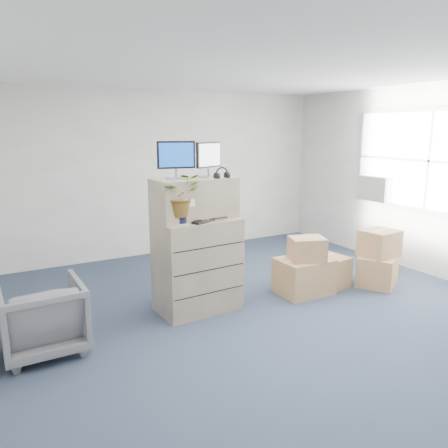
{
  "coord_description": "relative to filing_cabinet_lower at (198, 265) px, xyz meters",
  "views": [
    {
      "loc": [
        -2.78,
        -3.62,
        2.17
      ],
      "look_at": [
        -0.54,
        0.4,
        1.16
      ],
      "focal_mm": 35.0,
      "sensor_mm": 36.0,
      "label": 1
    }
  ],
  "objects": [
    {
      "name": "monitor_right",
      "position": [
        0.19,
        0.06,
        1.27
      ],
      "size": [
        0.39,
        0.23,
        0.41
      ],
      "rotation": [
        0.0,
        0.0,
        0.4
      ],
      "color": "#99999E",
      "rests_on": "filing_cabinet_upper"
    },
    {
      "name": "keyboard",
      "position": [
        0.07,
        -0.1,
        0.57
      ],
      "size": [
        0.54,
        0.39,
        0.03
      ],
      "primitive_type": "cube",
      "rotation": [
        0.0,
        0.0,
        0.4
      ],
      "color": "black",
      "rests_on": "filing_cabinet_lower"
    },
    {
      "name": "cardboard_boxes",
      "position": [
        1.93,
        -0.28,
        -0.26
      ],
      "size": [
        1.84,
        1.02,
        0.79
      ],
      "color": "#A4824F",
      "rests_on": "ground"
    },
    {
      "name": "tissue_box",
      "position": [
        0.28,
        0.11,
        0.67
      ],
      "size": [
        0.27,
        0.16,
        0.1
      ],
      "primitive_type": "cube",
      "rotation": [
        0.0,
        0.0,
        -0.15
      ],
      "color": "#448BEA",
      "rests_on": "external_drive"
    },
    {
      "name": "window",
      "position": [
        3.58,
        -0.41,
        1.14
      ],
      "size": [
        0.07,
        2.72,
        1.52
      ],
      "color": "#9B9C9E",
      "rests_on": "wall_right"
    },
    {
      "name": "monitor_left",
      "position": [
        -0.22,
        0.05,
        1.28
      ],
      "size": [
        0.43,
        0.21,
        0.43
      ],
      "rotation": [
        0.0,
        0.0,
        -0.21
      ],
      "color": "#99999E",
      "rests_on": "filing_cabinet_upper"
    },
    {
      "name": "potted_plant",
      "position": [
        -0.27,
        -0.13,
        0.82
      ],
      "size": [
        0.44,
        0.48,
        0.46
      ],
      "rotation": [
        0.0,
        0.0,
        0.06
      ],
      "color": "#97B692",
      "rests_on": "filing_cabinet_lower"
    },
    {
      "name": "ground",
      "position": [
        0.62,
        -0.91,
        -0.56
      ],
      "size": [
        7.0,
        7.0,
        0.0
      ],
      "primitive_type": "plane",
      "color": "#263144",
      "rests_on": "ground"
    },
    {
      "name": "filing_cabinet_lower",
      "position": [
        0.0,
        0.0,
        0.0
      ],
      "size": [
        0.99,
        0.64,
        1.12
      ],
      "primitive_type": "cube",
      "rotation": [
        0.0,
        0.0,
        0.06
      ],
      "color": "gray",
      "rests_on": "ground"
    },
    {
      "name": "ac_unit",
      "position": [
        3.49,
        0.49,
        0.64
      ],
      "size": [
        0.24,
        0.6,
        0.4
      ],
      "primitive_type": "cube",
      "color": "silver",
      "rests_on": "wall_right"
    },
    {
      "name": "filing_cabinet_upper",
      "position": [
        -0.0,
        0.05,
        0.8
      ],
      "size": [
        0.99,
        0.54,
        0.48
      ],
      "primitive_type": "cube",
      "rotation": [
        0.0,
        0.0,
        0.06
      ],
      "color": "gray",
      "rests_on": "filing_cabinet_lower"
    },
    {
      "name": "office_chair",
      "position": [
        -1.78,
        -0.19,
        -0.17
      ],
      "size": [
        0.78,
        0.73,
        0.78
      ],
      "primitive_type": "imported",
      "rotation": [
        0.0,
        0.0,
        3.16
      ],
      "color": "#5D5C61",
      "rests_on": "ground"
    },
    {
      "name": "water_bottle",
      "position": [
        0.08,
        0.09,
        0.71
      ],
      "size": [
        0.08,
        0.08,
        0.3
      ],
      "primitive_type": "cylinder",
      "color": "#93959B",
      "rests_on": "filing_cabinet_lower"
    },
    {
      "name": "mouse",
      "position": [
        0.35,
        -0.12,
        0.58
      ],
      "size": [
        0.12,
        0.08,
        0.04
      ],
      "primitive_type": "ellipsoid",
      "rotation": [
        0.0,
        0.0,
        0.12
      ],
      "color": "silver",
      "rests_on": "filing_cabinet_lower"
    },
    {
      "name": "external_drive",
      "position": [
        0.35,
        0.11,
        0.59
      ],
      "size": [
        0.24,
        0.21,
        0.06
      ],
      "primitive_type": "cube",
      "rotation": [
        0.0,
        0.0,
        -0.28
      ],
      "color": "black",
      "rests_on": "filing_cabinet_lower"
    },
    {
      "name": "wall_back",
      "position": [
        0.62,
        2.6,
        0.84
      ],
      "size": [
        6.0,
        0.02,
        2.8
      ],
      "primitive_type": "cube",
      "color": "#B4B2AB",
      "rests_on": "ground"
    },
    {
      "name": "headphones",
      "position": [
        0.27,
        -0.11,
        1.09
      ],
      "size": [
        0.17,
        0.03,
        0.17
      ],
      "primitive_type": "torus",
      "rotation": [
        1.57,
        0.0,
        0.06
      ],
      "color": "black",
      "rests_on": "filing_cabinet_upper"
    },
    {
      "name": "phone_dock",
      "position": [
        -0.01,
        0.02,
        0.61
      ],
      "size": [
        0.07,
        0.06,
        0.15
      ],
      "rotation": [
        0.0,
        0.0,
        0.06
      ],
      "color": "silver",
      "rests_on": "filing_cabinet_lower"
    }
  ]
}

